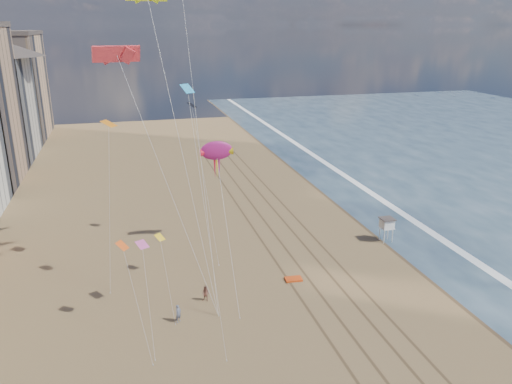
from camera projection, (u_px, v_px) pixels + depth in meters
wet_sand at (370, 209)px, 80.59m from camera, size 260.00×260.00×0.00m
foam at (393, 207)px, 81.62m from camera, size 260.00×260.00×0.00m
tracks at (294, 246)px, 67.40m from camera, size 7.68×120.00×0.01m
lifeguard_stand at (387, 224)px, 68.00m from camera, size 1.87×1.87×3.37m
grounded_kite at (293, 279)px, 58.30m from camera, size 2.02×1.37×0.22m
show_kite at (217, 151)px, 63.97m from camera, size 4.33×9.84×22.29m
kite_flyer_a at (178, 313)px, 49.84m from camera, size 0.81×0.80×1.89m
kite_flyer_b at (206, 294)px, 53.62m from camera, size 1.08×1.02×1.75m
parafoils at (150, 1)px, 49.40m from camera, size 11.39×8.54×9.80m
small_kites at (149, 165)px, 53.84m from camera, size 12.00×19.87×18.57m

